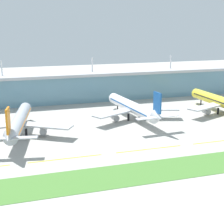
{
  "coord_description": "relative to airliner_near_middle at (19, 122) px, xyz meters",
  "views": [
    {
      "loc": [
        -59.35,
        -124.19,
        49.42
      ],
      "look_at": [
        -6.76,
        38.51,
        7.0
      ],
      "focal_mm": 57.8,
      "sensor_mm": 36.0,
      "label": 1
    }
  ],
  "objects": [
    {
      "name": "grass_verge",
      "position": [
        51.41,
        -55.06,
        -6.4
      ],
      "size": [
        300.0,
        18.0,
        0.1
      ],
      "primitive_type": "cube",
      "color": "#477A33",
      "rests_on": "ground"
    },
    {
      "name": "taxiway_stripe_centre",
      "position": [
        48.41,
        -34.23,
        -6.43
      ],
      "size": [
        28.0,
        0.7,
        0.04
      ],
      "primitive_type": "cube",
      "color": "yellow",
      "rests_on": "ground"
    },
    {
      "name": "airliner_far_middle",
      "position": [
        110.93,
        8.0,
        0.0
      ],
      "size": [
        48.8,
        62.33,
        18.9
      ],
      "color": "yellow",
      "rests_on": "ground"
    },
    {
      "name": "ground_plane",
      "position": [
        51.41,
        -35.81,
        -6.45
      ],
      "size": [
        600.0,
        600.0,
        0.0
      ],
      "primitive_type": "plane",
      "color": "#A8A59E"
    },
    {
      "name": "terminal_building",
      "position": [
        51.41,
        70.68,
        3.07
      ],
      "size": [
        288.0,
        34.0,
        27.63
      ],
      "color": "#6693A8",
      "rests_on": "ground"
    },
    {
      "name": "airliner_center",
      "position": [
        58.78,
        10.9,
        -0.0
      ],
      "size": [
        48.64,
        60.12,
        18.9
      ],
      "color": "white",
      "rests_on": "ground"
    },
    {
      "name": "airliner_near_middle",
      "position": [
        0.0,
        0.0,
        0.0
      ],
      "size": [
        47.87,
        61.31,
        18.9
      ],
      "color": "#ADB2BC",
      "rests_on": "ground"
    },
    {
      "name": "taxiway_stripe_mid_west",
      "position": [
        14.41,
        -34.23,
        -6.43
      ],
      "size": [
        28.0,
        0.7,
        0.04
      ],
      "primitive_type": "cube",
      "color": "yellow",
      "rests_on": "ground"
    },
    {
      "name": "taxiway_stripe_mid_east",
      "position": [
        82.41,
        -34.23,
        -6.43
      ],
      "size": [
        28.0,
        0.7,
        0.04
      ],
      "primitive_type": "cube",
      "color": "yellow",
      "rests_on": "ground"
    }
  ]
}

